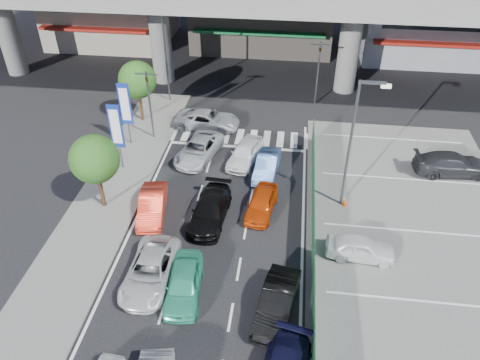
# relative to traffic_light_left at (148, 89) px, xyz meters

# --- Properties ---
(ground) EXTENTS (120.00, 120.00, 0.00)m
(ground) POSITION_rel_traffic_light_left_xyz_m (6.20, -12.00, -3.94)
(ground) COLOR black
(ground) RESTS_ON ground
(parking_lot) EXTENTS (12.00, 28.00, 0.06)m
(parking_lot) POSITION_rel_traffic_light_left_xyz_m (17.20, -10.00, -3.91)
(parking_lot) COLOR #575855
(parking_lot) RESTS_ON ground
(sidewalk_left) EXTENTS (4.00, 30.00, 0.12)m
(sidewalk_left) POSITION_rel_traffic_light_left_xyz_m (-0.80, -8.00, -3.88)
(sidewalk_left) COLOR #575855
(sidewalk_left) RESTS_ON ground
(fence_run) EXTENTS (0.16, 22.00, 1.80)m
(fence_run) POSITION_rel_traffic_light_left_xyz_m (11.50, -11.00, -3.04)
(fence_run) COLOR #1D562E
(fence_run) RESTS_ON ground
(traffic_light_left) EXTENTS (1.60, 1.24, 5.20)m
(traffic_light_left) POSITION_rel_traffic_light_left_xyz_m (0.00, 0.00, 0.00)
(traffic_light_left) COLOR #595B60
(traffic_light_left) RESTS_ON ground
(traffic_light_right) EXTENTS (1.60, 1.24, 5.20)m
(traffic_light_right) POSITION_rel_traffic_light_left_xyz_m (11.70, 7.00, 0.00)
(traffic_light_right) COLOR #595B60
(traffic_light_right) RESTS_ON ground
(street_lamp_right) EXTENTS (1.65, 0.22, 8.00)m
(street_lamp_right) POSITION_rel_traffic_light_left_xyz_m (13.37, -6.00, 0.83)
(street_lamp_right) COLOR #595B60
(street_lamp_right) RESTS_ON ground
(street_lamp_left) EXTENTS (1.65, 0.22, 8.00)m
(street_lamp_left) POSITION_rel_traffic_light_left_xyz_m (-0.13, 6.00, 0.83)
(street_lamp_left) COLOR #595B60
(street_lamp_left) RESTS_ON ground
(signboard_near) EXTENTS (0.80, 0.14, 4.70)m
(signboard_near) POSITION_rel_traffic_light_left_xyz_m (-1.00, -4.01, -0.87)
(signboard_near) COLOR #595B60
(signboard_near) RESTS_ON ground
(signboard_far) EXTENTS (0.80, 0.14, 4.70)m
(signboard_far) POSITION_rel_traffic_light_left_xyz_m (-1.40, -1.01, -0.87)
(signboard_far) COLOR #595B60
(signboard_far) RESTS_ON ground
(tree_near) EXTENTS (2.80, 2.80, 4.80)m
(tree_near) POSITION_rel_traffic_light_left_xyz_m (-0.80, -8.00, -0.55)
(tree_near) COLOR #382314
(tree_near) RESTS_ON ground
(tree_far) EXTENTS (2.80, 2.80, 4.80)m
(tree_far) POSITION_rel_traffic_light_left_xyz_m (-1.60, 2.50, -0.55)
(tree_far) COLOR #382314
(tree_far) RESTS_ON ground
(sedan_white_mid_left) EXTENTS (2.24, 4.77, 1.32)m
(sedan_white_mid_left) POSITION_rel_traffic_light_left_xyz_m (3.58, -13.26, -3.28)
(sedan_white_mid_left) COLOR silver
(sedan_white_mid_left) RESTS_ON ground
(taxi_teal_mid) EXTENTS (1.98, 4.18, 1.38)m
(taxi_teal_mid) POSITION_rel_traffic_light_left_xyz_m (5.40, -13.85, -3.25)
(taxi_teal_mid) COLOR #37AF8A
(taxi_teal_mid) RESTS_ON ground
(hatch_black_mid_right) EXTENTS (2.16, 4.38, 1.38)m
(hatch_black_mid_right) POSITION_rel_traffic_light_left_xyz_m (9.85, -14.46, -3.25)
(hatch_black_mid_right) COLOR black
(hatch_black_mid_right) RESTS_ON ground
(taxi_orange_left) EXTENTS (2.03, 4.20, 1.33)m
(taxi_orange_left) POSITION_rel_traffic_light_left_xyz_m (2.27, -8.33, -3.27)
(taxi_orange_left) COLOR red
(taxi_orange_left) RESTS_ON ground
(sedan_black_mid) EXTENTS (2.18, 4.74, 1.34)m
(sedan_black_mid) POSITION_rel_traffic_light_left_xyz_m (5.67, -8.35, -3.27)
(sedan_black_mid) COLOR black
(sedan_black_mid) RESTS_ON ground
(taxi_orange_right) EXTENTS (1.96, 3.84, 1.25)m
(taxi_orange_right) POSITION_rel_traffic_light_left_xyz_m (8.53, -7.30, -3.31)
(taxi_orange_right) COLOR #C53B08
(taxi_orange_right) RESTS_ON ground
(wagon_silver_front_left) EXTENTS (3.15, 5.04, 1.30)m
(wagon_silver_front_left) POSITION_rel_traffic_light_left_xyz_m (3.76, -2.07, -3.29)
(wagon_silver_front_left) COLOR #B8BBBF
(wagon_silver_front_left) RESTS_ON ground
(sedan_white_front_mid) EXTENTS (2.51, 4.31, 1.38)m
(sedan_white_front_mid) POSITION_rel_traffic_light_left_xyz_m (6.96, -2.15, -3.25)
(sedan_white_front_mid) COLOR white
(sedan_white_front_mid) RESTS_ON ground
(kei_truck_front_right) EXTENTS (1.68, 3.91, 1.25)m
(kei_truck_front_right) POSITION_rel_traffic_light_left_xyz_m (8.54, -3.40, -3.31)
(kei_truck_front_right) COLOR #5C87D5
(kei_truck_front_right) RESTS_ON ground
(crossing_wagon_silver) EXTENTS (4.93, 2.50, 1.34)m
(crossing_wagon_silver) POSITION_rel_traffic_light_left_xyz_m (3.64, 2.05, -3.27)
(crossing_wagon_silver) COLOR #ACAEB4
(crossing_wagon_silver) RESTS_ON ground
(parked_sedan_white) EXTENTS (3.70, 1.66, 1.24)m
(parked_sedan_white) POSITION_rel_traffic_light_left_xyz_m (13.97, -10.38, -3.26)
(parked_sedan_white) COLOR white
(parked_sedan_white) RESTS_ON parking_lot
(parked_sedan_dgrey) EXTENTS (5.01, 2.37, 1.41)m
(parked_sedan_dgrey) POSITION_rel_traffic_light_left_xyz_m (20.44, -1.95, -3.17)
(parked_sedan_dgrey) COLOR #2A2A2E
(parked_sedan_dgrey) RESTS_ON parking_lot
(traffic_cone) EXTENTS (0.41, 0.41, 0.64)m
(traffic_cone) POSITION_rel_traffic_light_left_xyz_m (13.42, -6.16, -3.56)
(traffic_cone) COLOR #D5490B
(traffic_cone) RESTS_ON parking_lot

